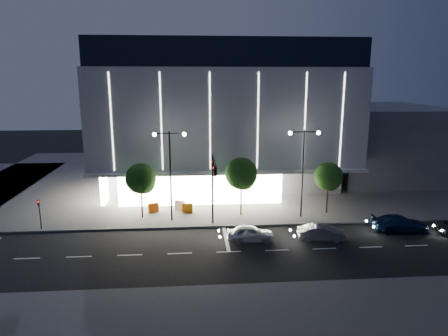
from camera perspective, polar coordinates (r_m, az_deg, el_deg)
ground at (r=34.61m, az=-2.89°, el=-10.95°), size 160.00×160.00×0.00m
sidewalk_museum at (r=57.67m, az=1.41°, el=-1.13°), size 70.00×40.00×0.15m
sidewalk_near at (r=24.73m, az=10.52°, el=-21.46°), size 70.00×10.00×0.15m
museum at (r=54.33m, az=-0.50°, el=7.85°), size 30.00×25.80×18.00m
annex_building at (r=62.42m, az=21.03°, el=3.69°), size 16.00×20.00×10.00m
traffic_mast at (r=36.18m, az=-1.54°, el=-1.45°), size 0.33×5.89×7.07m
street_lamp_west at (r=38.59m, az=-7.69°, el=0.75°), size 3.16×0.36×9.00m
street_lamp_east at (r=39.99m, az=11.24°, el=1.04°), size 3.16×0.36×9.00m
ped_signal_far at (r=40.71m, az=-24.83°, el=-5.64°), size 0.22×0.24×3.00m
tree_left at (r=40.29m, az=-11.76°, el=-1.70°), size 3.02×3.02×5.72m
tree_mid at (r=40.16m, az=2.51°, el=-1.05°), size 3.25×3.25×6.15m
tree_right at (r=42.29m, az=14.71°, el=-1.38°), size 2.91×2.91×5.51m
car_lead at (r=35.19m, az=3.78°, el=-9.31°), size 4.20×1.84×1.41m
car_second at (r=36.34m, az=13.76°, el=-8.97°), size 4.27×1.92×1.36m
car_third at (r=40.62m, az=23.83°, el=-7.28°), size 5.28×2.41×1.50m
barrier_a at (r=42.52m, az=-10.05°, el=-5.62°), size 1.12×0.63×1.00m
barrier_c at (r=41.96m, az=-5.24°, el=-5.72°), size 1.12×0.38×1.00m
barrier_d at (r=42.97m, az=-6.33°, el=-5.30°), size 1.12×0.63×1.00m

